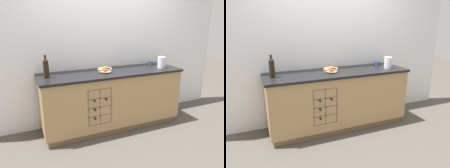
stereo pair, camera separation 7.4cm
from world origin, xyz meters
The scene contains 7 objects.
ground_plane centered at (0.00, 0.00, 0.00)m, with size 14.00×14.00×0.00m, color #4C4742.
back_wall centered at (0.00, 0.38, 1.27)m, with size 4.58×0.06×2.55m, color white.
kitchen_island centered at (0.00, 0.00, 0.46)m, with size 2.22×0.67×0.91m.
fruit_bowl centered at (-0.12, 0.02, 0.95)m, with size 0.22×0.22×0.08m.
white_pitcher centered at (0.84, -0.10, 1.01)m, with size 0.18×0.12×0.19m.
ceramic_mug centered at (0.79, 0.16, 0.95)m, with size 0.11×0.07×0.08m.
standing_wine_bottle centered at (-0.97, 0.03, 1.05)m, with size 0.08×0.08×0.31m.
Camera 2 is at (-1.25, -3.01, 1.69)m, focal length 35.00 mm.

